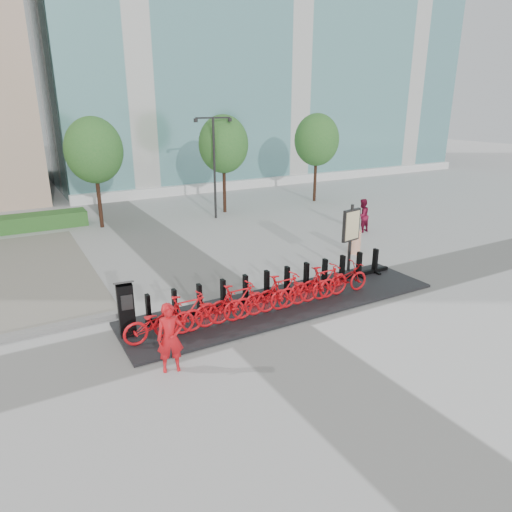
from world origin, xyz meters
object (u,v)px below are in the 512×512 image
bike_0 (159,322)px  construction_barrel (355,242)px  worker_red (170,338)px  kiosk (126,309)px  map_sign (351,228)px  pedestrian (362,216)px

bike_0 → construction_barrel: bearing=-70.9°
worker_red → bike_0: bearing=96.4°
worker_red → construction_barrel: 10.11m
bike_0 → worker_red: worker_red is taller
kiosk → construction_barrel: size_ratio=1.60×
bike_0 → construction_barrel: 9.43m
kiosk → map_sign: (7.91, 0.88, 0.80)m
bike_0 → pedestrian: size_ratio=1.17×
kiosk → construction_barrel: kiosk is taller
bike_0 → kiosk: size_ratio=1.20×
bike_0 → worker_red: bearing=172.5°
map_sign → bike_0: bearing=-178.9°
kiosk → pedestrian: kiosk is taller
pedestrian → worker_red: bearing=19.9°
bike_0 → worker_red: size_ratio=1.13×
pedestrian → construction_barrel: (-2.37, -2.23, -0.30)m
worker_red → map_sign: size_ratio=0.66×
worker_red → construction_barrel: (9.08, 4.42, -0.33)m
bike_0 → kiosk: (-0.63, 0.61, 0.25)m
kiosk → construction_barrel: 9.86m
bike_0 → construction_barrel: (8.91, 3.08, -0.08)m
pedestrian → map_sign: bearing=33.4°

